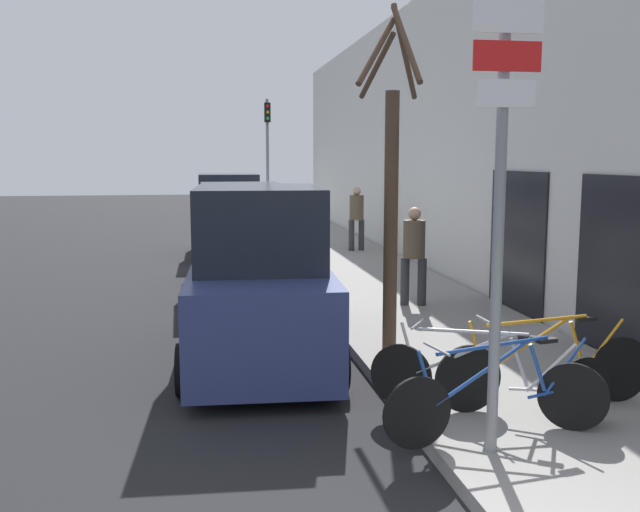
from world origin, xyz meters
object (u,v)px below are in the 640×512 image
Objects in this scene: bicycle_1 at (483,380)px; parked_car_2 at (229,218)px; parked_car_0 at (259,284)px; bicycle_2 at (546,368)px; traffic_light at (268,148)px; parked_car_1 at (243,243)px; pedestrian_near at (414,249)px; signpost at (500,194)px; pedestrian_far at (357,214)px; bicycle_0 at (504,395)px; street_tree at (391,189)px.

bicycle_1 is 0.46× the size of parked_car_2.
bicycle_2 is at bearing -41.58° from parked_car_0.
bicycle_1 is at bearing -88.82° from traffic_light.
bicycle_2 is at bearing -73.15° from parked_car_1.
parked_car_2 is at bearing 9.95° from bicycle_2.
signpost is at bearing -85.23° from pedestrian_near.
pedestrian_far is at bearing -11.44° from parked_car_2.
signpost is 9.01m from parked_car_1.
bicycle_2 is 1.40× the size of pedestrian_near.
traffic_light is (1.58, 14.99, 2.00)m from parked_car_0.
bicycle_1 is at bearing 73.29° from signpost.
parked_car_1 is (0.11, 5.11, -0.04)m from parked_car_0.
parked_car_2 reaches higher than bicycle_1.
parked_car_2 reaches higher than parked_car_1.
bicycle_2 is (0.75, 0.18, 0.02)m from bicycle_1.
bicycle_0 is 0.54× the size of traffic_light.
parked_car_1 is (-1.61, 8.76, -1.40)m from signpost.
parked_car_2 is (-1.91, 13.95, 0.49)m from bicycle_0.
parked_car_2 is at bearing -23.61° from pedestrian_far.
pedestrian_far is at bearing 82.37° from signpost.
signpost is 14.43m from parked_car_2.
street_tree is at bearing 38.48° from bicycle_1.
parked_car_0 is 2.56× the size of pedestrian_far.
parked_car_1 is 5.52m from parked_car_2.
bicycle_2 is 13.57m from parked_car_2.
parked_car_0 is 3.81m from pedestrian_near.
signpost is at bearing -61.68° from parked_car_0.
bicycle_1 is 18.03m from traffic_light.
parked_car_2 reaches higher than bicycle_2.
signpost reaches higher than parked_car_0.
bicycle_2 is at bearing -78.09° from parked_car_2.
bicycle_2 reaches higher than bicycle_0.
parked_car_0 is at bearing 115.20° from signpost.
bicycle_0 is 14.09m from parked_car_2.
parked_car_0 is at bearing -89.66° from parked_car_2.
parked_car_2 is 2.51× the size of pedestrian_near.
parked_car_2 is 0.95× the size of traffic_light.
pedestrian_far is (1.81, 13.53, -1.23)m from signpost.
parked_car_0 is (-2.71, 2.68, 0.48)m from bicycle_2.
pedestrian_near is at bearing 66.73° from street_tree.
pedestrian_far is at bearing 52.76° from parked_car_1.
street_tree is (1.66, -10.86, 1.26)m from parked_car_2.
parked_car_2 is (-2.65, 13.30, 0.47)m from bicycle_2.
bicycle_0 is at bearing -81.58° from parked_car_2.
traffic_light reaches higher than parked_car_0.
signpost is 2.26× the size of pedestrian_far.
parked_car_2 is at bearing 124.81° from pedestrian_near.
signpost is at bearing -163.35° from bicycle_1.
parked_car_2 is at bearing 88.94° from parked_car_1.
signpost reaches higher than bicycle_0.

